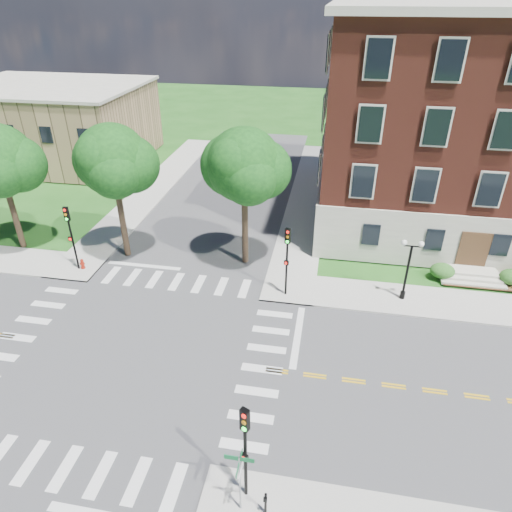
% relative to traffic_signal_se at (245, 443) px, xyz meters
% --- Properties ---
extents(ground, '(160.00, 160.00, 0.00)m').
position_rel_traffic_signal_se_xyz_m(ground, '(-7.73, 7.00, -3.19)').
color(ground, '#1B4B15').
rests_on(ground, ground).
extents(road_ew, '(90.00, 12.00, 0.01)m').
position_rel_traffic_signal_se_xyz_m(road_ew, '(-7.73, 7.00, -3.18)').
color(road_ew, '#3D3D3F').
rests_on(road_ew, ground).
extents(road_ns, '(12.00, 90.00, 0.01)m').
position_rel_traffic_signal_se_xyz_m(road_ns, '(-7.73, 7.00, -3.18)').
color(road_ns, '#3D3D3F').
rests_on(road_ns, ground).
extents(sidewalk_ne, '(34.00, 34.00, 0.12)m').
position_rel_traffic_signal_se_xyz_m(sidewalk_ne, '(7.64, 22.38, -3.13)').
color(sidewalk_ne, '#9E9B93').
rests_on(sidewalk_ne, ground).
extents(sidewalk_nw, '(34.00, 34.00, 0.12)m').
position_rel_traffic_signal_se_xyz_m(sidewalk_nw, '(-23.11, 22.38, -3.13)').
color(sidewalk_nw, '#9E9B93').
rests_on(sidewalk_nw, ground).
extents(crosswalk_east, '(2.20, 10.20, 0.02)m').
position_rel_traffic_signal_se_xyz_m(crosswalk_east, '(-0.53, 7.00, -3.19)').
color(crosswalk_east, silver).
rests_on(crosswalk_east, ground).
extents(stop_bar_east, '(0.40, 5.50, 0.00)m').
position_rel_traffic_signal_se_xyz_m(stop_bar_east, '(1.07, 10.00, -3.19)').
color(stop_bar_east, silver).
rests_on(stop_bar_east, ground).
extents(secondary_building, '(20.40, 15.40, 8.30)m').
position_rel_traffic_signal_se_xyz_m(secondary_building, '(-29.73, 37.00, 1.09)').
color(secondary_building, olive).
rests_on(secondary_building, ground).
extents(tree_c, '(4.90, 4.90, 9.82)m').
position_rel_traffic_signal_se_xyz_m(tree_c, '(-12.49, 17.00, 4.27)').
color(tree_c, '#2F2617').
rests_on(tree_c, ground).
extents(tree_d, '(4.99, 4.99, 9.86)m').
position_rel_traffic_signal_se_xyz_m(tree_d, '(-3.55, 17.59, 4.26)').
color(tree_d, '#2F2617').
rests_on(tree_d, ground).
extents(traffic_signal_se, '(0.38, 0.46, 4.80)m').
position_rel_traffic_signal_se_xyz_m(traffic_signal_se, '(0.00, 0.00, 0.00)').
color(traffic_signal_se, black).
rests_on(traffic_signal_se, ground).
extents(traffic_signal_ne, '(0.38, 0.44, 4.80)m').
position_rel_traffic_signal_se_xyz_m(traffic_signal_ne, '(-0.13, 13.93, 0.00)').
color(traffic_signal_ne, black).
rests_on(traffic_signal_ne, ground).
extents(traffic_signal_nw, '(0.32, 0.35, 4.80)m').
position_rel_traffic_signal_se_xyz_m(traffic_signal_nw, '(-15.11, 14.46, 0.00)').
color(traffic_signal_nw, black).
rests_on(traffic_signal_nw, ground).
extents(twin_lamp_west, '(1.36, 0.36, 4.23)m').
position_rel_traffic_signal_se_xyz_m(twin_lamp_west, '(7.37, 14.82, -0.66)').
color(twin_lamp_west, black).
rests_on(twin_lamp_west, ground).
extents(street_sign_pole, '(1.10, 1.10, 3.10)m').
position_rel_traffic_signal_se_xyz_m(street_sign_pole, '(-0.08, -0.62, -0.88)').
color(street_sign_pole, gray).
rests_on(street_sign_pole, ground).
extents(push_button_post, '(0.14, 0.21, 1.20)m').
position_rel_traffic_signal_se_xyz_m(push_button_post, '(0.88, -0.65, -2.39)').
color(push_button_post, black).
rests_on(push_button_post, ground).
extents(fire_hydrant, '(0.35, 0.35, 0.75)m').
position_rel_traffic_signal_se_xyz_m(fire_hydrant, '(-14.82, 14.55, -2.72)').
color(fire_hydrant, maroon).
rests_on(fire_hydrant, ground).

